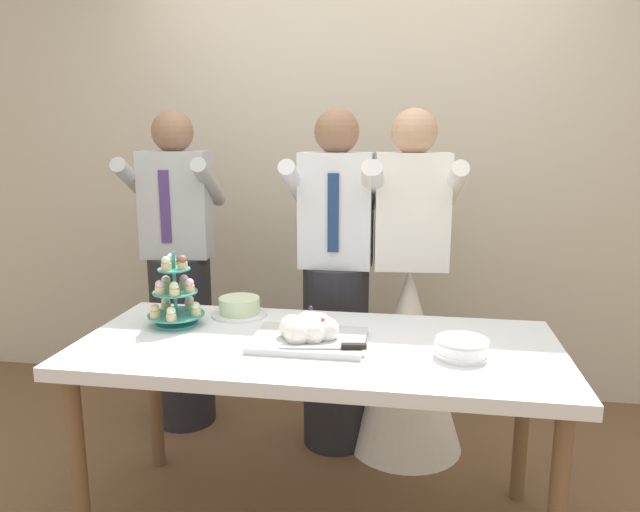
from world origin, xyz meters
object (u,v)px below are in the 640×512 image
object	(u,v)px
main_cake_tray	(309,332)
dessert_table	(318,361)
person_guest	(180,288)
round_cake	(239,307)
cupcake_stand	(175,297)
plate_stack	(461,348)
person_bride	(408,335)
person_groom	(336,301)

from	to	relation	value
main_cake_tray	dessert_table	bearing A→B (deg)	32.84
person_guest	round_cake	bearing A→B (deg)	-45.96
dessert_table	cupcake_stand	size ratio (longest dim) A/B	5.90
plate_stack	person_bride	bearing A→B (deg)	104.16
round_cake	person_groom	size ratio (longest dim) A/B	0.14
person_groom	person_guest	size ratio (longest dim) A/B	1.00
cupcake_stand	person_groom	bearing A→B (deg)	44.06
main_cake_tray	person_groom	xyz separation A→B (m)	(0.01, 0.69, -0.07)
person_groom	person_guest	world-z (taller)	same
round_cake	person_guest	world-z (taller)	person_guest
dessert_table	person_groom	world-z (taller)	person_groom
person_bride	cupcake_stand	bearing A→B (deg)	-148.15
person_bride	person_guest	world-z (taller)	same
main_cake_tray	plate_stack	size ratio (longest dim) A/B	2.32
cupcake_stand	dessert_table	bearing A→B (deg)	-10.08
person_groom	person_guest	distance (m)	0.85
dessert_table	person_groom	distance (m)	0.67
plate_stack	person_bride	world-z (taller)	person_bride
round_cake	person_bride	bearing A→B (deg)	29.55
cupcake_stand	main_cake_tray	bearing A→B (deg)	-12.46
dessert_table	main_cake_tray	world-z (taller)	main_cake_tray
dessert_table	cupcake_stand	xyz separation A→B (m)	(-0.60, 0.11, 0.19)
person_guest	dessert_table	bearing A→B (deg)	-41.76
main_cake_tray	person_groom	distance (m)	0.69
dessert_table	person_bride	world-z (taller)	person_bride
dessert_table	person_bride	distance (m)	0.77
cupcake_stand	person_bride	world-z (taller)	person_bride
cupcake_stand	plate_stack	size ratio (longest dim) A/B	1.62
main_cake_tray	round_cake	distance (m)	0.47
round_cake	person_guest	xyz separation A→B (m)	(-0.47, 0.49, -0.06)
round_cake	person_bride	world-z (taller)	person_bride
dessert_table	main_cake_tray	distance (m)	0.12
round_cake	main_cake_tray	bearing A→B (deg)	-39.87
person_groom	person_bride	bearing A→B (deg)	2.80
dessert_table	plate_stack	world-z (taller)	plate_stack
main_cake_tray	round_cake	size ratio (longest dim) A/B	1.81
cupcake_stand	main_cake_tray	size ratio (longest dim) A/B	0.70
round_cake	person_groom	xyz separation A→B (m)	(0.37, 0.39, -0.06)
person_groom	plate_stack	bearing A→B (deg)	-53.66
round_cake	plate_stack	bearing A→B (deg)	-20.89
main_cake_tray	person_guest	xyz separation A→B (m)	(-0.83, 0.79, -0.07)
person_bride	person_guest	size ratio (longest dim) A/B	1.00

